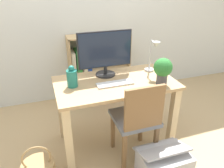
{
  "coord_description": "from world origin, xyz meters",
  "views": [
    {
      "loc": [
        -0.65,
        -1.83,
        1.67
      ],
      "look_at": [
        0.0,
        0.1,
        0.66
      ],
      "focal_mm": 35.0,
      "sensor_mm": 36.0,
      "label": 1
    }
  ],
  "objects_px": {
    "monitor": "(105,51)",
    "chair": "(137,119)",
    "keyboard": "(115,84)",
    "desk_lamp": "(153,54)",
    "vase": "(72,78)",
    "potted_plant": "(163,69)",
    "bookshelf": "(90,73)",
    "storage_box": "(163,164)"
  },
  "relations": [
    {
      "from": "monitor",
      "to": "chair",
      "type": "distance_m",
      "value": 0.73
    },
    {
      "from": "desk_lamp",
      "to": "bookshelf",
      "type": "bearing_deg",
      "value": 117.14
    },
    {
      "from": "monitor",
      "to": "keyboard",
      "type": "distance_m",
      "value": 0.35
    },
    {
      "from": "bookshelf",
      "to": "storage_box",
      "type": "distance_m",
      "value": 1.67
    },
    {
      "from": "chair",
      "to": "keyboard",
      "type": "bearing_deg",
      "value": 113.09
    },
    {
      "from": "desk_lamp",
      "to": "storage_box",
      "type": "xyz_separation_m",
      "value": [
        -0.19,
        -0.69,
        -0.81
      ]
    },
    {
      "from": "storage_box",
      "to": "keyboard",
      "type": "bearing_deg",
      "value": 116.78
    },
    {
      "from": "keyboard",
      "to": "vase",
      "type": "distance_m",
      "value": 0.41
    },
    {
      "from": "vase",
      "to": "potted_plant",
      "type": "distance_m",
      "value": 0.85
    },
    {
      "from": "monitor",
      "to": "storage_box",
      "type": "distance_m",
      "value": 1.2
    },
    {
      "from": "desk_lamp",
      "to": "chair",
      "type": "height_order",
      "value": "desk_lamp"
    },
    {
      "from": "keyboard",
      "to": "potted_plant",
      "type": "distance_m",
      "value": 0.47
    },
    {
      "from": "chair",
      "to": "desk_lamp",
      "type": "bearing_deg",
      "value": 46.14
    },
    {
      "from": "keyboard",
      "to": "chair",
      "type": "xyz_separation_m",
      "value": [
        0.13,
        -0.26,
        -0.26
      ]
    },
    {
      "from": "keyboard",
      "to": "storage_box",
      "type": "distance_m",
      "value": 0.86
    },
    {
      "from": "monitor",
      "to": "potted_plant",
      "type": "bearing_deg",
      "value": -40.51
    },
    {
      "from": "vase",
      "to": "chair",
      "type": "relative_size",
      "value": 0.24
    },
    {
      "from": "potted_plant",
      "to": "bookshelf",
      "type": "relative_size",
      "value": 0.27
    },
    {
      "from": "desk_lamp",
      "to": "vase",
      "type": "bearing_deg",
      "value": -176.12
    },
    {
      "from": "monitor",
      "to": "bookshelf",
      "type": "bearing_deg",
      "value": 89.06
    },
    {
      "from": "keyboard",
      "to": "desk_lamp",
      "type": "relative_size",
      "value": 1.02
    },
    {
      "from": "desk_lamp",
      "to": "chair",
      "type": "relative_size",
      "value": 0.4
    },
    {
      "from": "vase",
      "to": "desk_lamp",
      "type": "xyz_separation_m",
      "value": [
        0.86,
        0.06,
        0.12
      ]
    },
    {
      "from": "monitor",
      "to": "bookshelf",
      "type": "height_order",
      "value": "monitor"
    },
    {
      "from": "chair",
      "to": "storage_box",
      "type": "bearing_deg",
      "value": -66.82
    },
    {
      "from": "vase",
      "to": "storage_box",
      "type": "distance_m",
      "value": 1.15
    },
    {
      "from": "potted_plant",
      "to": "bookshelf",
      "type": "bearing_deg",
      "value": 109.64
    },
    {
      "from": "desk_lamp",
      "to": "bookshelf",
      "type": "xyz_separation_m",
      "value": [
        -0.48,
        0.93,
        -0.54
      ]
    },
    {
      "from": "vase",
      "to": "chair",
      "type": "distance_m",
      "value": 0.71
    },
    {
      "from": "potted_plant",
      "to": "storage_box",
      "type": "distance_m",
      "value": 0.87
    },
    {
      "from": "keyboard",
      "to": "vase",
      "type": "relative_size",
      "value": 1.69
    },
    {
      "from": "keyboard",
      "to": "storage_box",
      "type": "relative_size",
      "value": 0.81
    },
    {
      "from": "storage_box",
      "to": "monitor",
      "type": "bearing_deg",
      "value": 110.43
    },
    {
      "from": "desk_lamp",
      "to": "storage_box",
      "type": "distance_m",
      "value": 1.08
    },
    {
      "from": "vase",
      "to": "desk_lamp",
      "type": "bearing_deg",
      "value": 3.88
    },
    {
      "from": "monitor",
      "to": "vase",
      "type": "bearing_deg",
      "value": -156.89
    },
    {
      "from": "keyboard",
      "to": "storage_box",
      "type": "bearing_deg",
      "value": -63.22
    },
    {
      "from": "keyboard",
      "to": "chair",
      "type": "height_order",
      "value": "chair"
    },
    {
      "from": "monitor",
      "to": "potted_plant",
      "type": "distance_m",
      "value": 0.59
    },
    {
      "from": "vase",
      "to": "chair",
      "type": "height_order",
      "value": "vase"
    },
    {
      "from": "monitor",
      "to": "potted_plant",
      "type": "xyz_separation_m",
      "value": [
        0.45,
        -0.38,
        -0.1
      ]
    },
    {
      "from": "vase",
      "to": "bookshelf",
      "type": "bearing_deg",
      "value": 68.72
    }
  ]
}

